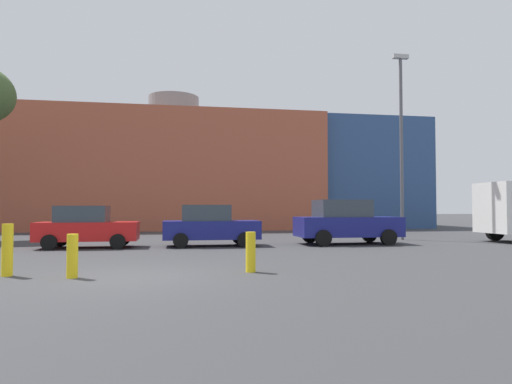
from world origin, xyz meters
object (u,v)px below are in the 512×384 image
at_px(bollard_yellow_1, 72,256).
at_px(parked_car_3, 210,226).
at_px(parked_car_4, 346,222).
at_px(parked_car_2, 87,227).
at_px(bollard_yellow_2, 7,250).
at_px(bollard_yellow_0, 251,252).
at_px(street_lamp, 401,136).

bearing_deg(bollard_yellow_1, parked_car_3, 65.63).
relative_size(parked_car_3, parked_car_4, 0.88).
xyz_separation_m(parked_car_3, bollard_yellow_1, (-3.60, -7.95, -0.35)).
xyz_separation_m(parked_car_2, bollard_yellow_1, (1.21, -7.95, -0.33)).
height_order(parked_car_2, bollard_yellow_2, parked_car_2).
distance_m(parked_car_4, bollard_yellow_0, 9.42).
bearing_deg(parked_car_3, bollard_yellow_0, -86.66).
bearing_deg(bollard_yellow_2, bollard_yellow_0, -3.01).
bearing_deg(parked_car_4, bollard_yellow_0, -125.07).
distance_m(parked_car_4, street_lamp, 5.95).
height_order(parked_car_4, street_lamp, street_lamp).
bearing_deg(parked_car_3, parked_car_4, -0.00).
bearing_deg(parked_car_2, bollard_yellow_2, -92.47).
xyz_separation_m(parked_car_4, street_lamp, (3.70, 2.07, 4.18)).
xyz_separation_m(bollard_yellow_0, street_lamp, (9.10, 9.77, 4.64)).
height_order(bollard_yellow_0, bollard_yellow_1, bollard_yellow_1).
height_order(parked_car_3, bollard_yellow_0, parked_car_3).
xyz_separation_m(bollard_yellow_0, bollard_yellow_1, (-4.05, -0.25, 0.00)).
bearing_deg(parked_car_3, street_lamp, 12.21).
height_order(bollard_yellow_1, bollard_yellow_2, bollard_yellow_2).
relative_size(bollard_yellow_0, bollard_yellow_1, 1.00).
bearing_deg(parked_car_4, bollard_yellow_1, -139.94).
bearing_deg(bollard_yellow_1, bollard_yellow_2, 160.39).
distance_m(bollard_yellow_0, street_lamp, 14.13).
bearing_deg(bollard_yellow_0, parked_car_3, 93.34).
distance_m(parked_car_3, bollard_yellow_0, 7.72).
xyz_separation_m(parked_car_3, bollard_yellow_0, (0.45, -7.70, -0.35)).
distance_m(parked_car_2, parked_car_4, 10.66).
bearing_deg(street_lamp, bollard_yellow_1, -142.71).
bearing_deg(street_lamp, parked_car_3, -167.79).
relative_size(parked_car_2, street_lamp, 0.41).
distance_m(parked_car_4, bollard_yellow_2, 13.25).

